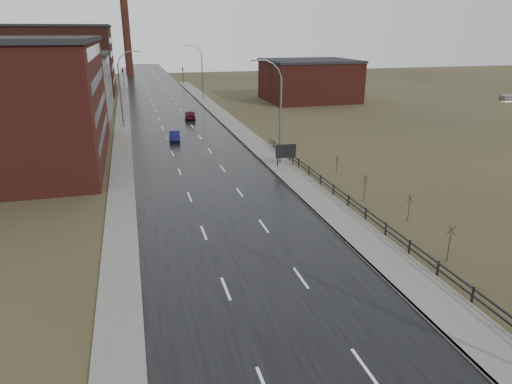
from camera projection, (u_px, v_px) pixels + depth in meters
road at (177, 127)px, 70.49m from camera, size 14.00×300.00×0.06m
sidewalk_right at (281, 166)px, 49.86m from camera, size 3.20×180.00×0.18m
curb_right at (267, 167)px, 49.49m from camera, size 0.16×180.00×0.18m
sidewalk_left at (123, 130)px, 68.44m from camera, size 2.40×260.00×0.12m
warehouse_mid at (63, 84)px, 80.65m from camera, size 16.32×20.40×10.50m
warehouse_far at (54, 60)px, 105.87m from camera, size 26.52×24.48×15.50m
building_right at (309, 80)px, 96.62m from camera, size 18.36×16.32×8.50m
smokestack at (126, 26)px, 145.71m from camera, size 2.70×2.70×30.70m
streetlight_right_mid at (278, 112)px, 48.83m from camera, size 3.36×0.28×11.35m
streetlight_left at (122, 89)px, 68.46m from camera, size 3.36×0.28×11.35m
streetlight_right_far at (201, 72)px, 97.95m from camera, size 3.36×0.28×11.35m
guardrail at (370, 216)px, 34.90m from camera, size 0.10×53.05×1.10m
shrub_c at (450, 242)px, 28.99m from camera, size 0.62×0.65×2.62m
shrub_d at (409, 207)px, 35.39m from camera, size 0.52×0.55×2.21m
shrub_e at (365, 187)px, 39.63m from camera, size 0.57×0.60×2.40m
shrub_f at (337, 164)px, 47.53m from camera, size 0.44×0.46×1.83m
billboard at (286, 152)px, 49.39m from camera, size 2.32×0.17×2.55m
traffic_light_left at (122, 69)px, 121.56m from camera, size 0.58×2.73×5.30m
traffic_light_right at (183, 68)px, 125.53m from camera, size 0.58×2.73×5.30m
car_near at (175, 136)px, 61.59m from camera, size 1.74×4.06×1.30m
car_far at (190, 115)px, 76.57m from camera, size 2.27×4.57×1.50m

